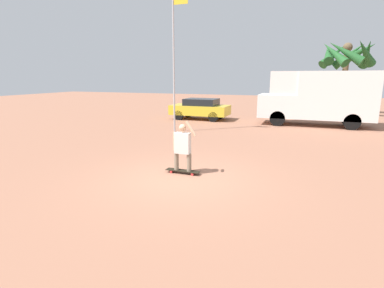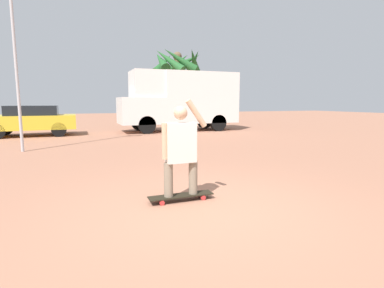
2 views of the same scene
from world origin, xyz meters
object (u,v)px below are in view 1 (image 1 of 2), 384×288
object	(u,v)px
person_skateboarder	(183,145)
camper_van	(318,96)
flagpole	(174,56)
parked_car_yellow	(200,108)
skateboard	(183,171)
palm_tree_near_van	(347,55)

from	to	relation	value
person_skateboarder	camper_van	distance (m)	11.86
flagpole	parked_car_yellow	bearing A→B (deg)	93.87
skateboard	flagpole	world-z (taller)	flagpole
camper_van	flagpole	world-z (taller)	flagpole
skateboard	camper_van	distance (m)	11.94
parked_car_yellow	flagpole	bearing A→B (deg)	-86.13
person_skateboarder	palm_tree_near_van	bearing A→B (deg)	71.41
flagpole	palm_tree_near_van	bearing A→B (deg)	51.15
flagpole	camper_van	bearing A→B (deg)	34.69
parked_car_yellow	camper_van	bearing A→B (deg)	-0.82
parked_car_yellow	palm_tree_near_van	size ratio (longest dim) A/B	0.70
parked_car_yellow	palm_tree_near_van	bearing A→B (deg)	33.54
parked_car_yellow	palm_tree_near_van	world-z (taller)	palm_tree_near_van
skateboard	palm_tree_near_van	distance (m)	18.84
camper_van	palm_tree_near_van	distance (m)	7.04
flagpole	skateboard	bearing A→B (deg)	-64.26
parked_car_yellow	skateboard	bearing A→B (deg)	-73.26
person_skateboarder	flagpole	size ratio (longest dim) A/B	0.22
palm_tree_near_van	flagpole	xyz separation A→B (m)	(-8.90, -11.05, -0.51)
camper_van	palm_tree_near_van	xyz separation A→B (m)	(1.93, 6.22, 2.65)
skateboard	parked_car_yellow	world-z (taller)	parked_car_yellow
skateboard	camper_van	bearing A→B (deg)	70.65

